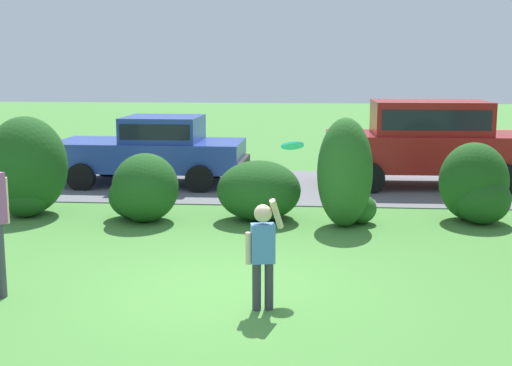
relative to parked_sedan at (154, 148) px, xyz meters
name	(u,v)px	position (x,y,z in m)	size (l,w,h in m)	color
ground_plane	(227,289)	(2.59, -7.27, -0.85)	(80.00, 80.00, 0.00)	#478438
driveway_strip	(267,186)	(2.59, -0.03, -0.84)	(28.00, 4.40, 0.02)	slate
shrub_near_tree	(26,170)	(-1.58, -3.35, -0.01)	(1.46, 1.52, 1.80)	#1E511C
shrub_centre_left	(142,190)	(0.63, -3.64, -0.30)	(1.30, 1.32, 1.20)	#1E511C
shrub_centre	(262,192)	(2.72, -3.37, -0.35)	(1.48, 1.34, 1.06)	#1E511C
shrub_centre_right	(346,176)	(4.18, -3.76, 0.02)	(1.04, 1.12, 1.85)	#286023
shrub_far_end	(476,187)	(6.45, -3.22, -0.23)	(1.20, 1.29, 1.38)	#1E511C
parked_sedan	(154,148)	(0.00, 0.00, 0.00)	(4.42, 2.14, 1.56)	#28429E
parked_suv	(429,139)	(6.16, 0.22, 0.23)	(4.73, 2.17, 1.92)	maroon
child_thrower	(263,248)	(3.08, -7.93, -0.13)	(0.42, 0.32, 1.29)	#383842
frisbee	(292,146)	(3.37, -6.88, 0.89)	(0.29, 0.27, 0.16)	#1EB7B2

